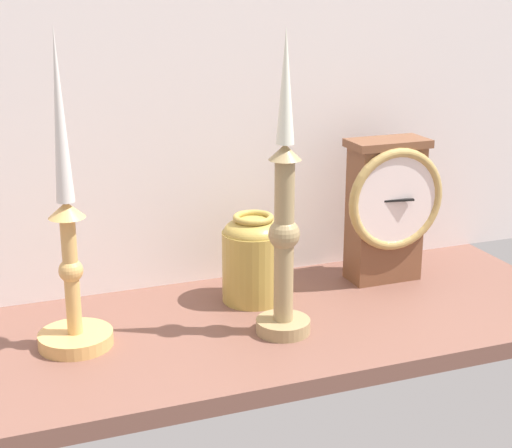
{
  "coord_description": "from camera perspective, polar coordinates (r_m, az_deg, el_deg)",
  "views": [
    {
      "loc": [
        -33.08,
        -94.66,
        45.56
      ],
      "look_at": [
        2.92,
        0.0,
        14.0
      ],
      "focal_mm": 56.32,
      "sensor_mm": 36.0,
      "label": 1
    }
  ],
  "objects": [
    {
      "name": "candlestick_tall_center",
      "position": [
        1.03,
        2.01,
        -0.16
      ],
      "size": [
        7.24,
        7.24,
        39.8
      ],
      "color": "#9E865A",
      "rests_on": "ground_plane"
    },
    {
      "name": "ground_plane",
      "position": [
        1.11,
        -1.43,
        -7.7
      ],
      "size": [
        100.0,
        36.0,
        2.4
      ],
      "primitive_type": "cube",
      "color": "brown"
    },
    {
      "name": "brass_vase_jar",
      "position": [
        1.16,
        -0.19,
        -2.29
      ],
      "size": [
        9.08,
        9.08,
        13.0
      ],
      "color": "#B49744",
      "rests_on": "ground_plane"
    },
    {
      "name": "back_wall",
      "position": [
        1.19,
        -4.58,
        10.93
      ],
      "size": [
        120.0,
        2.0,
        65.0
      ],
      "primitive_type": "cube",
      "color": "silver",
      "rests_on": "ground_plane"
    },
    {
      "name": "mantel_clock",
      "position": [
        1.23,
        9.32,
        1.18
      ],
      "size": [
        15.68,
        7.53,
        22.1
      ],
      "color": "brown",
      "rests_on": "ground_plane"
    },
    {
      "name": "candlestick_tall_left",
      "position": [
        1.02,
        -13.1,
        -2.1
      ],
      "size": [
        9.53,
        9.53,
        40.34
      ],
      "color": "tan",
      "rests_on": "ground_plane"
    }
  ]
}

